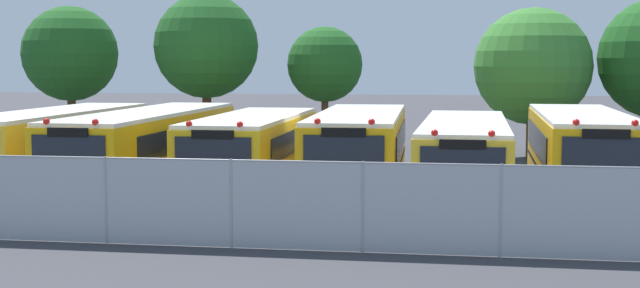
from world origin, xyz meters
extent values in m
plane|color=#38383D|center=(0.00, 0.00, 0.00)|extent=(160.00, 160.00, 0.00)
cube|color=yellow|center=(-8.38, -0.02, 1.40)|extent=(2.70, 10.44, 2.11)
cube|color=white|center=(-8.38, -0.02, 2.52)|extent=(2.65, 10.23, 0.12)
cube|color=black|center=(-7.10, 0.25, 1.74)|extent=(0.20, 8.11, 0.76)
cube|color=black|center=(-9.64, 0.30, 1.74)|extent=(0.20, 8.11, 0.76)
cube|color=black|center=(-8.38, -0.02, 0.98)|extent=(2.73, 10.55, 0.10)
cylinder|color=black|center=(-7.34, -3.84, 0.50)|extent=(0.30, 1.01, 1.00)
cylinder|color=black|center=(-7.20, 3.35, 0.50)|extent=(0.30, 1.01, 1.00)
cylinder|color=black|center=(-9.42, 3.40, 0.50)|extent=(0.30, 1.01, 1.00)
cube|color=#EAA80C|center=(-5.08, -0.03, 1.41)|extent=(2.65, 11.47, 2.12)
cube|color=white|center=(-5.08, -0.03, 2.53)|extent=(2.60, 11.24, 0.12)
cube|color=black|center=(-5.18, -5.82, 0.53)|extent=(2.52, 0.20, 0.36)
cube|color=black|center=(-5.17, -5.77, 1.79)|extent=(2.03, 0.09, 1.02)
cube|color=black|center=(-3.83, 0.25, 1.75)|extent=(0.18, 8.91, 0.76)
cube|color=black|center=(-6.34, 0.29, 1.75)|extent=(0.18, 8.91, 0.76)
cube|color=black|center=(-5.08, -0.03, 0.99)|extent=(2.68, 11.58, 0.10)
sphere|color=red|center=(-4.49, -5.61, 2.63)|extent=(0.18, 0.18, 0.18)
sphere|color=red|center=(-5.85, -5.59, 2.63)|extent=(0.18, 0.18, 0.18)
cube|color=black|center=(-5.17, -5.78, 2.37)|extent=(1.11, 0.10, 0.24)
cylinder|color=black|center=(-4.06, -4.36, 0.50)|extent=(0.30, 1.00, 1.00)
cylinder|color=black|center=(-6.25, -4.33, 0.50)|extent=(0.30, 1.00, 1.00)
cylinder|color=black|center=(-3.93, 3.86, 0.50)|extent=(0.30, 1.00, 1.00)
cylinder|color=black|center=(-6.12, 3.90, 0.50)|extent=(0.30, 1.00, 1.00)
cube|color=yellow|center=(-1.62, -0.07, 1.36)|extent=(2.57, 9.18, 2.02)
cube|color=white|center=(-1.62, -0.07, 2.43)|extent=(2.52, 8.99, 0.12)
cube|color=black|center=(-1.63, -4.73, 0.53)|extent=(2.60, 0.17, 0.36)
cube|color=black|center=(-1.63, -4.68, 1.72)|extent=(2.09, 0.06, 0.97)
cube|color=black|center=(-0.32, 0.22, 1.68)|extent=(0.06, 7.15, 0.73)
cube|color=black|center=(-2.91, 0.23, 1.68)|extent=(0.06, 7.15, 0.73)
cube|color=black|center=(-1.62, -0.07, 0.96)|extent=(2.59, 9.27, 0.10)
sphere|color=red|center=(-0.93, -4.51, 2.53)|extent=(0.18, 0.18, 0.18)
sphere|color=red|center=(-2.33, -4.51, 2.53)|extent=(0.18, 0.18, 0.18)
cube|color=black|center=(-1.63, -4.69, 2.27)|extent=(1.15, 0.08, 0.24)
cylinder|color=black|center=(-0.49, -3.26, 0.50)|extent=(0.28, 1.00, 1.00)
cylinder|color=black|center=(-2.76, -3.26, 0.50)|extent=(0.28, 1.00, 1.00)
cylinder|color=black|center=(-0.48, 2.71, 0.50)|extent=(0.28, 1.00, 1.00)
cylinder|color=black|center=(-2.74, 2.71, 0.50)|extent=(0.28, 1.00, 1.00)
cube|color=#EAA80C|center=(1.77, -0.05, 1.42)|extent=(2.81, 9.86, 2.15)
cube|color=white|center=(1.77, -0.05, 2.56)|extent=(2.76, 9.67, 0.12)
cube|color=black|center=(1.91, -5.01, 0.53)|extent=(2.59, 0.23, 0.36)
cube|color=black|center=(1.91, -4.96, 1.81)|extent=(2.08, 0.12, 1.03)
cube|color=black|center=(3.05, 0.29, 1.77)|extent=(0.26, 7.64, 0.77)
cube|color=black|center=(0.47, 0.22, 1.77)|extent=(0.26, 7.64, 0.77)
cube|color=black|center=(1.77, -0.05, 0.99)|extent=(2.84, 9.96, 0.10)
sphere|color=red|center=(2.60, -4.77, 2.66)|extent=(0.18, 0.18, 0.18)
sphere|color=red|center=(1.20, -4.81, 2.66)|extent=(0.18, 0.18, 0.18)
cube|color=black|center=(1.91, -4.97, 2.40)|extent=(1.14, 0.11, 0.24)
cylinder|color=black|center=(3.00, -3.51, 0.50)|extent=(0.31, 1.01, 1.00)
cylinder|color=black|center=(0.74, -3.58, 0.50)|extent=(0.31, 1.01, 1.00)
cylinder|color=black|center=(2.81, 3.08, 0.50)|extent=(0.31, 1.01, 1.00)
cylinder|color=black|center=(0.55, 3.02, 0.50)|extent=(0.31, 1.01, 1.00)
cube|color=yellow|center=(5.02, -0.19, 1.32)|extent=(2.75, 10.63, 1.93)
cube|color=white|center=(5.02, -0.19, 2.34)|extent=(2.69, 10.42, 0.12)
cube|color=black|center=(4.90, -5.54, 0.53)|extent=(2.57, 0.22, 0.36)
cube|color=black|center=(4.90, -5.49, 1.67)|extent=(2.06, 0.11, 0.93)
cube|color=black|center=(6.30, 0.09, 1.63)|extent=(0.22, 8.25, 0.70)
cube|color=black|center=(3.75, 0.14, 1.63)|extent=(0.22, 8.25, 0.70)
cube|color=black|center=(5.02, -0.19, 0.93)|extent=(2.78, 10.74, 0.10)
sphere|color=red|center=(5.59, -5.34, 2.44)|extent=(0.18, 0.18, 0.18)
sphere|color=red|center=(4.21, -5.31, 2.44)|extent=(0.18, 0.18, 0.18)
cube|color=black|center=(4.90, -5.50, 2.18)|extent=(1.13, 0.11, 0.24)
cylinder|color=black|center=(6.05, -4.10, 0.50)|extent=(0.30, 1.01, 1.00)
cylinder|color=black|center=(3.81, -4.05, 0.50)|extent=(0.30, 1.01, 1.00)
cylinder|color=black|center=(6.21, 3.28, 0.50)|extent=(0.30, 1.01, 1.00)
cylinder|color=black|center=(3.98, 3.33, 0.50)|extent=(0.30, 1.01, 1.00)
cube|color=#EAA80C|center=(8.46, 0.05, 1.45)|extent=(2.77, 10.21, 2.20)
cube|color=white|center=(8.46, 0.05, 2.61)|extent=(2.71, 10.00, 0.12)
cube|color=black|center=(8.33, -5.09, 0.53)|extent=(2.56, 0.23, 0.36)
cube|color=black|center=(8.33, -5.04, 1.84)|extent=(2.06, 0.11, 1.05)
cube|color=black|center=(9.74, 0.32, 1.80)|extent=(0.24, 7.91, 0.79)
cube|color=black|center=(7.19, 0.39, 1.80)|extent=(0.24, 7.91, 0.79)
cube|color=black|center=(8.46, 0.05, 1.01)|extent=(2.80, 10.31, 0.10)
sphere|color=red|center=(9.02, -4.88, 2.71)|extent=(0.18, 0.18, 0.18)
sphere|color=red|center=(7.64, -4.85, 2.71)|extent=(0.18, 0.18, 0.18)
cube|color=black|center=(8.33, -5.05, 2.45)|extent=(1.13, 0.11, 0.24)
cylinder|color=black|center=(7.25, -3.59, 0.50)|extent=(0.31, 1.01, 1.00)
cylinder|color=black|center=(9.66, 3.30, 0.50)|extent=(0.31, 1.01, 1.00)
cylinder|color=black|center=(7.43, 3.35, 0.50)|extent=(0.31, 1.01, 1.00)
cylinder|color=#4C3823|center=(-13.23, 11.67, 1.43)|extent=(0.39, 0.39, 2.87)
sphere|color=#1E561E|center=(-13.23, 11.67, 4.55)|extent=(4.47, 4.47, 4.47)
sphere|color=#1E561E|center=(-13.80, 11.72, 4.78)|extent=(3.41, 3.41, 3.41)
cylinder|color=#4C3823|center=(-6.36, 10.84, 1.56)|extent=(0.41, 0.41, 3.11)
sphere|color=#1E561E|center=(-6.36, 10.84, 4.87)|extent=(4.68, 4.68, 4.68)
sphere|color=#1E561E|center=(-5.95, 11.08, 4.97)|extent=(3.48, 3.48, 3.48)
cylinder|color=#4C3823|center=(-1.08, 11.56, 1.39)|extent=(0.32, 0.32, 2.78)
sphere|color=#1E561E|center=(-1.08, 11.56, 4.05)|extent=(3.38, 3.38, 3.38)
sphere|color=#1E561E|center=(-0.73, 11.57, 3.79)|extent=(1.96, 1.96, 1.96)
cylinder|color=#4C3823|center=(7.97, 11.07, 1.05)|extent=(0.44, 0.44, 2.10)
sphere|color=#387A2D|center=(7.97, 11.07, 3.98)|extent=(5.00, 5.00, 5.00)
sphere|color=#387A2D|center=(7.81, 10.84, 4.17)|extent=(3.27, 3.27, 3.27)
cylinder|color=#9EA0A3|center=(-3.21, -8.05, 1.02)|extent=(0.07, 0.07, 2.03)
cylinder|color=#9EA0A3|center=(-0.24, -8.05, 1.02)|extent=(0.07, 0.07, 2.03)
cylinder|color=#9EA0A3|center=(2.73, -8.05, 1.02)|extent=(0.07, 0.07, 2.03)
cylinder|color=#9EA0A3|center=(5.70, -8.05, 1.02)|extent=(0.07, 0.07, 2.03)
cube|color=#ADB2B7|center=(-0.24, -8.05, 1.02)|extent=(23.74, 0.02, 1.99)
cylinder|color=#9EA0A3|center=(-0.24, -8.05, 2.00)|extent=(23.74, 0.04, 0.04)
cone|color=#EA5914|center=(0.21, -6.79, 0.25)|extent=(0.37, 0.37, 0.49)
camera|label=1|loc=(4.68, -26.53, 4.22)|focal=48.11mm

